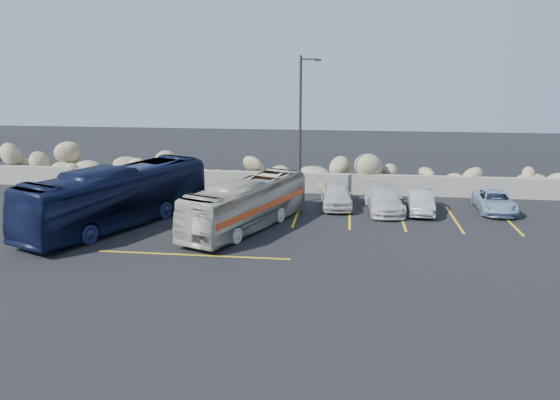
# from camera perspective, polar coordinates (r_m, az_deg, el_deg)

# --- Properties ---
(ground) EXTENTS (90.00, 90.00, 0.00)m
(ground) POSITION_cam_1_polar(r_m,az_deg,el_deg) (22.06, -6.73, -6.02)
(ground) COLOR black
(ground) RESTS_ON ground
(seawall) EXTENTS (60.00, 0.40, 1.20)m
(seawall) POSITION_cam_1_polar(r_m,az_deg,el_deg) (33.24, -1.84, 1.94)
(seawall) COLOR gray
(seawall) RESTS_ON ground
(riprap_pile) EXTENTS (54.00, 2.80, 2.60)m
(riprap_pile) POSITION_cam_1_polar(r_m,az_deg,el_deg) (34.26, -1.53, 3.50)
(riprap_pile) COLOR #8E7E5D
(riprap_pile) RESTS_ON ground
(parking_lines) EXTENTS (18.16, 9.36, 0.01)m
(parking_lines) POSITION_cam_1_polar(r_m,az_deg,el_deg) (26.75, 5.88, -2.41)
(parking_lines) COLOR gold
(parking_lines) RESTS_ON ground
(lamppost) EXTENTS (1.14, 0.18, 8.00)m
(lamppost) POSITION_cam_1_polar(r_m,az_deg,el_deg) (29.89, 2.24, 7.77)
(lamppost) COLOR #2F2C2A
(lamppost) RESTS_ON ground
(vintage_bus) EXTENTS (4.97, 8.49, 2.33)m
(vintage_bus) POSITION_cam_1_polar(r_m,az_deg,el_deg) (25.54, -3.50, -0.44)
(vintage_bus) COLOR #BBB9A9
(vintage_bus) RESTS_ON ground
(tour_coach) EXTENTS (6.34, 10.41, 2.87)m
(tour_coach) POSITION_cam_1_polar(r_m,az_deg,el_deg) (26.99, -16.60, 0.36)
(tour_coach) COLOR #101736
(tour_coach) RESTS_ON ground
(car_a) EXTENTS (1.92, 4.08, 1.35)m
(car_a) POSITION_cam_1_polar(r_m,az_deg,el_deg) (29.66, 5.92, 0.56)
(car_a) COLOR silver
(car_a) RESTS_ON ground
(car_b) EXTENTS (1.43, 3.61, 1.17)m
(car_b) POSITION_cam_1_polar(r_m,az_deg,el_deg) (29.30, 14.51, -0.17)
(car_b) COLOR #9E9EA2
(car_b) RESTS_ON ground
(car_c) EXTENTS (2.11, 4.42, 1.24)m
(car_c) POSITION_cam_1_polar(r_m,az_deg,el_deg) (29.11, 10.83, 0.02)
(car_c) COLOR silver
(car_c) RESTS_ON ground
(car_d) EXTENTS (1.90, 3.92, 1.08)m
(car_d) POSITION_cam_1_polar(r_m,az_deg,el_deg) (30.70, 21.55, -0.16)
(car_d) COLOR #889FC2
(car_d) RESTS_ON ground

